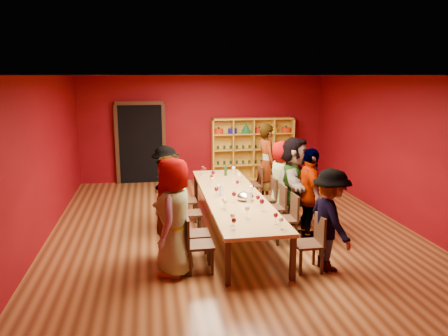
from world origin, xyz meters
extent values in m
cube|color=#572F17|center=(0.00, 0.00, -0.01)|extent=(7.10, 9.10, 0.02)
cube|color=#5D040B|center=(0.00, 4.51, 1.50)|extent=(7.10, 0.02, 3.00)
cube|color=#5D040B|center=(0.00, -4.51, 1.50)|extent=(7.10, 0.02, 3.00)
cube|color=#5D040B|center=(-3.51, 0.00, 1.50)|extent=(0.02, 9.10, 3.00)
cube|color=#5D040B|center=(3.51, 0.00, 1.50)|extent=(0.02, 9.10, 3.00)
cube|color=silver|center=(0.00, 0.00, 3.01)|extent=(7.10, 9.10, 0.02)
cube|color=#B2884A|center=(0.00, 0.00, 0.72)|extent=(1.10, 4.50, 0.06)
cube|color=black|center=(-0.49, -2.17, 0.34)|extent=(0.08, 0.08, 0.69)
cube|color=black|center=(-0.49, 2.17, 0.34)|extent=(0.08, 0.08, 0.69)
cube|color=black|center=(0.49, -2.17, 0.34)|extent=(0.08, 0.08, 0.69)
cube|color=black|center=(0.49, 2.17, 0.34)|extent=(0.08, 0.08, 0.69)
cube|color=black|center=(-1.80, 4.44, 1.10)|extent=(1.20, 0.14, 2.20)
cube|color=black|center=(-1.80, 4.37, 2.25)|extent=(1.32, 0.06, 0.10)
cube|color=black|center=(-2.45, 4.37, 1.10)|extent=(0.10, 0.06, 2.20)
cube|color=black|center=(-1.15, 4.37, 1.10)|extent=(0.10, 0.06, 2.20)
cube|color=gold|center=(0.22, 4.28, 0.90)|extent=(0.04, 0.40, 1.80)
cube|color=gold|center=(2.58, 4.28, 0.90)|extent=(0.04, 0.40, 1.80)
cube|color=gold|center=(1.40, 4.28, 1.78)|extent=(2.40, 0.40, 0.04)
cube|color=gold|center=(1.40, 4.28, 0.02)|extent=(2.40, 0.40, 0.04)
cube|color=gold|center=(1.40, 4.47, 0.90)|extent=(2.40, 0.02, 1.80)
cube|color=gold|center=(1.40, 4.28, 0.45)|extent=(2.36, 0.38, 0.03)
cube|color=gold|center=(1.40, 4.28, 0.90)|extent=(2.36, 0.38, 0.03)
cube|color=gold|center=(1.40, 4.28, 1.35)|extent=(2.36, 0.38, 0.03)
cube|color=gold|center=(0.80, 4.28, 0.90)|extent=(0.03, 0.38, 1.76)
cube|color=gold|center=(1.40, 4.28, 0.90)|extent=(0.03, 0.38, 1.76)
cube|color=gold|center=(2.00, 4.28, 0.90)|extent=(0.03, 0.38, 1.76)
cylinder|color=red|center=(0.40, 4.28, 1.44)|extent=(0.26, 0.26, 0.15)
sphere|color=black|center=(0.40, 4.28, 1.53)|extent=(0.05, 0.05, 0.05)
cylinder|color=navy|center=(0.80, 4.28, 1.44)|extent=(0.26, 0.26, 0.15)
sphere|color=black|center=(0.80, 4.28, 1.53)|extent=(0.05, 0.05, 0.05)
cylinder|color=#1A6B38|center=(1.20, 4.28, 1.41)|extent=(0.26, 0.26, 0.08)
cone|color=#1A6B38|center=(1.20, 4.28, 1.56)|extent=(0.24, 0.24, 0.22)
cylinder|color=#AE2013|center=(1.60, 4.28, 1.44)|extent=(0.26, 0.26, 0.15)
sphere|color=black|center=(1.60, 4.28, 1.53)|extent=(0.05, 0.05, 0.05)
cylinder|color=yellow|center=(2.00, 4.28, 1.44)|extent=(0.26, 0.26, 0.15)
sphere|color=black|center=(2.00, 4.28, 1.53)|extent=(0.05, 0.05, 0.05)
cylinder|color=red|center=(2.40, 4.28, 1.44)|extent=(0.26, 0.26, 0.15)
sphere|color=black|center=(2.40, 4.28, 1.53)|extent=(0.05, 0.05, 0.05)
cylinder|color=#1A2F1E|center=(0.38, 4.28, 0.52)|extent=(0.07, 0.07, 0.10)
cylinder|color=#1A2F1E|center=(0.56, 4.28, 0.52)|extent=(0.07, 0.07, 0.10)
cylinder|color=#1A2F1E|center=(0.75, 4.28, 0.52)|extent=(0.07, 0.07, 0.10)
cylinder|color=#1A2F1E|center=(0.93, 4.28, 0.52)|extent=(0.07, 0.07, 0.10)
cylinder|color=#1A2F1E|center=(1.12, 4.28, 0.52)|extent=(0.07, 0.07, 0.10)
cylinder|color=#1A2F1E|center=(1.30, 4.28, 0.52)|extent=(0.07, 0.07, 0.10)
cylinder|color=#1A2F1E|center=(1.49, 4.28, 0.52)|extent=(0.07, 0.07, 0.10)
cylinder|color=#1A2F1E|center=(1.67, 4.28, 0.52)|extent=(0.07, 0.07, 0.10)
cylinder|color=#1A2F1E|center=(1.86, 4.28, 0.52)|extent=(0.07, 0.07, 0.10)
cylinder|color=#1A2F1E|center=(2.04, 4.28, 0.52)|extent=(0.07, 0.07, 0.10)
cylinder|color=#1A2F1E|center=(2.23, 4.28, 0.52)|extent=(0.07, 0.07, 0.10)
cylinder|color=#1A2F1E|center=(2.42, 4.28, 0.52)|extent=(0.07, 0.07, 0.10)
cylinder|color=#1A2F1E|center=(0.38, 4.28, 0.97)|extent=(0.07, 0.07, 0.10)
cylinder|color=#1A2F1E|center=(0.56, 4.28, 0.97)|extent=(0.07, 0.07, 0.10)
cylinder|color=#1A2F1E|center=(0.75, 4.28, 0.97)|extent=(0.07, 0.07, 0.10)
cylinder|color=#1A2F1E|center=(0.93, 4.28, 0.97)|extent=(0.07, 0.07, 0.10)
cylinder|color=#1A2F1E|center=(1.12, 4.28, 0.97)|extent=(0.07, 0.07, 0.10)
cylinder|color=#1A2F1E|center=(1.30, 4.28, 0.97)|extent=(0.07, 0.07, 0.10)
cylinder|color=#1A2F1E|center=(1.49, 4.28, 0.97)|extent=(0.07, 0.07, 0.10)
cylinder|color=#1A2F1E|center=(1.67, 4.28, 0.97)|extent=(0.07, 0.07, 0.10)
cylinder|color=#1A2F1E|center=(1.86, 4.28, 0.97)|extent=(0.07, 0.07, 0.10)
cylinder|color=#1A2F1E|center=(2.04, 4.28, 0.97)|extent=(0.07, 0.07, 0.10)
cylinder|color=#1A2F1E|center=(2.23, 4.28, 0.97)|extent=(0.07, 0.07, 0.10)
cylinder|color=#1A2F1E|center=(2.42, 4.28, 0.97)|extent=(0.07, 0.07, 0.10)
cube|color=black|center=(-0.83, -1.62, 0.43)|extent=(0.42, 0.42, 0.04)
cube|color=black|center=(-1.02, -1.62, 0.67)|extent=(0.04, 0.40, 0.44)
cube|color=black|center=(-1.00, -1.79, 0.21)|extent=(0.04, 0.04, 0.41)
cube|color=black|center=(-0.66, -1.79, 0.21)|extent=(0.04, 0.04, 0.41)
cube|color=black|center=(-1.00, -1.45, 0.21)|extent=(0.04, 0.04, 0.41)
cube|color=black|center=(-0.66, -1.45, 0.21)|extent=(0.04, 0.04, 0.41)
imported|color=#4F4F54|center=(-1.21, -1.62, 0.91)|extent=(0.71, 0.98, 1.81)
cube|color=black|center=(-0.83, -1.13, 0.43)|extent=(0.42, 0.42, 0.04)
cube|color=black|center=(-1.02, -1.13, 0.67)|extent=(0.04, 0.40, 0.44)
cube|color=black|center=(-1.00, -1.30, 0.21)|extent=(0.04, 0.04, 0.41)
cube|color=black|center=(-0.66, -1.30, 0.21)|extent=(0.04, 0.04, 0.41)
cube|color=black|center=(-1.00, -0.96, 0.21)|extent=(0.04, 0.04, 0.41)
cube|color=black|center=(-0.66, -0.96, 0.21)|extent=(0.04, 0.04, 0.41)
imported|color=#CA8792|center=(-1.33, -1.13, 0.87)|extent=(0.61, 0.74, 1.75)
cube|color=black|center=(-0.83, -0.03, 0.43)|extent=(0.42, 0.42, 0.04)
cube|color=black|center=(-1.02, -0.03, 0.67)|extent=(0.04, 0.40, 0.44)
cube|color=black|center=(-1.00, -0.20, 0.21)|extent=(0.04, 0.04, 0.41)
cube|color=black|center=(-0.66, -0.20, 0.21)|extent=(0.04, 0.04, 0.41)
cube|color=black|center=(-1.00, 0.14, 0.21)|extent=(0.04, 0.04, 0.41)
cube|color=black|center=(-0.66, 0.14, 0.21)|extent=(0.04, 0.04, 0.41)
imported|color=#5783B3|center=(-1.17, -0.03, 0.78)|extent=(0.51, 0.81, 1.57)
cube|color=black|center=(-0.83, 0.82, 0.43)|extent=(0.42, 0.42, 0.04)
cube|color=black|center=(-1.02, 0.82, 0.67)|extent=(0.04, 0.40, 0.44)
cube|color=black|center=(-1.00, 0.65, 0.21)|extent=(0.04, 0.04, 0.41)
cube|color=black|center=(-0.66, 0.65, 0.21)|extent=(0.04, 0.04, 0.41)
cube|color=black|center=(-1.00, 0.99, 0.21)|extent=(0.04, 0.04, 0.41)
cube|color=black|center=(-0.66, 0.99, 0.21)|extent=(0.04, 0.04, 0.41)
imported|color=silver|center=(-1.24, 0.82, 0.80)|extent=(0.75, 1.12, 1.61)
cube|color=black|center=(0.83, -1.87, 0.43)|extent=(0.42, 0.42, 0.04)
cube|color=black|center=(1.02, -1.87, 0.67)|extent=(0.04, 0.40, 0.44)
cube|color=black|center=(0.66, -2.04, 0.21)|extent=(0.04, 0.04, 0.41)
cube|color=black|center=(1.00, -2.04, 0.21)|extent=(0.04, 0.04, 0.41)
cube|color=black|center=(0.66, -1.70, 0.21)|extent=(0.04, 0.04, 0.41)
cube|color=black|center=(1.00, -1.70, 0.21)|extent=(0.04, 0.04, 0.41)
imported|color=#C7868A|center=(1.18, -1.87, 0.81)|extent=(0.53, 1.08, 1.61)
cube|color=black|center=(0.83, -0.66, 0.43)|extent=(0.42, 0.42, 0.04)
cube|color=black|center=(1.02, -0.66, 0.67)|extent=(0.04, 0.40, 0.44)
cube|color=black|center=(0.66, -0.83, 0.21)|extent=(0.04, 0.04, 0.41)
cube|color=black|center=(1.00, -0.83, 0.21)|extent=(0.04, 0.04, 0.41)
cube|color=black|center=(0.66, -0.49, 0.21)|extent=(0.04, 0.04, 0.41)
cube|color=black|center=(1.00, -0.49, 0.21)|extent=(0.04, 0.04, 0.41)
imported|color=#D68F91|center=(1.30, -0.66, 0.86)|extent=(0.51, 1.04, 1.73)
cube|color=black|center=(0.83, 0.05, 0.43)|extent=(0.42, 0.42, 0.04)
cube|color=black|center=(1.02, 0.05, 0.67)|extent=(0.04, 0.40, 0.44)
cube|color=black|center=(0.66, -0.12, 0.21)|extent=(0.04, 0.04, 0.41)
cube|color=black|center=(1.00, -0.12, 0.21)|extent=(0.04, 0.04, 0.41)
cube|color=black|center=(0.66, 0.22, 0.21)|extent=(0.04, 0.04, 0.41)
cube|color=black|center=(1.00, 0.22, 0.21)|extent=(0.04, 0.04, 0.41)
imported|color=#131735|center=(1.24, 0.05, 0.92)|extent=(1.12, 1.76, 1.84)
cube|color=black|center=(0.83, 0.70, 0.43)|extent=(0.42, 0.42, 0.04)
cube|color=black|center=(1.02, 0.70, 0.67)|extent=(0.04, 0.40, 0.44)
cube|color=black|center=(0.66, 0.53, 0.21)|extent=(0.04, 0.04, 0.41)
cube|color=black|center=(1.00, 0.53, 0.21)|extent=(0.04, 0.04, 0.41)
cube|color=black|center=(0.66, 0.87, 0.21)|extent=(0.04, 0.04, 0.41)
cube|color=black|center=(1.00, 0.87, 0.21)|extent=(0.04, 0.04, 0.41)
imported|color=silver|center=(1.18, 0.70, 0.83)|extent=(0.51, 0.85, 1.66)
cube|color=black|center=(0.83, 1.88, 0.43)|extent=(0.42, 0.42, 0.04)
cube|color=black|center=(1.02, 1.88, 0.67)|extent=(0.04, 0.40, 0.44)
cube|color=black|center=(0.66, 1.71, 0.21)|extent=(0.04, 0.04, 0.41)
cube|color=black|center=(1.00, 1.71, 0.21)|extent=(0.04, 0.04, 0.41)
cube|color=black|center=(0.66, 2.05, 0.21)|extent=(0.04, 0.04, 0.41)
cube|color=black|center=(1.00, 2.05, 0.21)|extent=(0.04, 0.04, 0.41)
imported|color=#C7858E|center=(1.18, 1.88, 0.95)|extent=(0.57, 0.74, 1.90)
cylinder|color=white|center=(-0.33, -0.08, 0.75)|extent=(0.06, 0.06, 0.01)
cylinder|color=white|center=(-0.33, -0.08, 0.81)|extent=(0.01, 0.01, 0.11)
ellipsoid|color=#4B080D|center=(-0.33, -0.08, 0.90)|extent=(0.08, 0.08, 0.09)
cylinder|color=white|center=(-0.37, 1.76, 0.75)|extent=(0.07, 0.07, 0.01)
cylinder|color=white|center=(-0.37, 1.76, 0.82)|extent=(0.01, 0.01, 0.12)
ellipsoid|color=#4B080D|center=(-0.37, 1.76, 0.92)|extent=(0.09, 0.09, 0.10)
cylinder|color=white|center=(0.33, 1.67, 0.75)|extent=(0.07, 0.07, 0.01)
cylinder|color=white|center=(0.33, 1.67, 0.81)|extent=(0.01, 0.01, 0.11)
ellipsoid|color=white|center=(0.33, 1.67, 0.91)|extent=(0.08, 0.08, 0.09)
cylinder|color=white|center=(-0.35, -1.88, 0.75)|extent=(0.06, 0.06, 0.01)
cylinder|color=white|center=(-0.35, -1.88, 0.81)|extent=(0.01, 0.01, 0.10)
ellipsoid|color=#4B080D|center=(-0.35, -1.88, 0.89)|extent=(0.07, 0.07, 0.08)
cylinder|color=white|center=(-0.19, 1.31, 0.75)|extent=(0.07, 0.07, 0.01)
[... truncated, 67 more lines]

